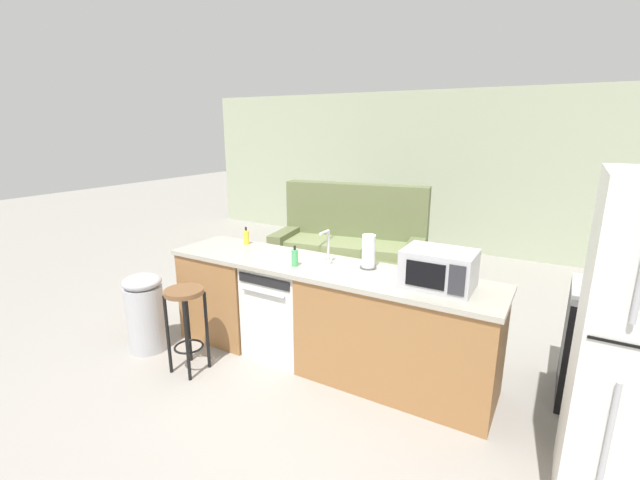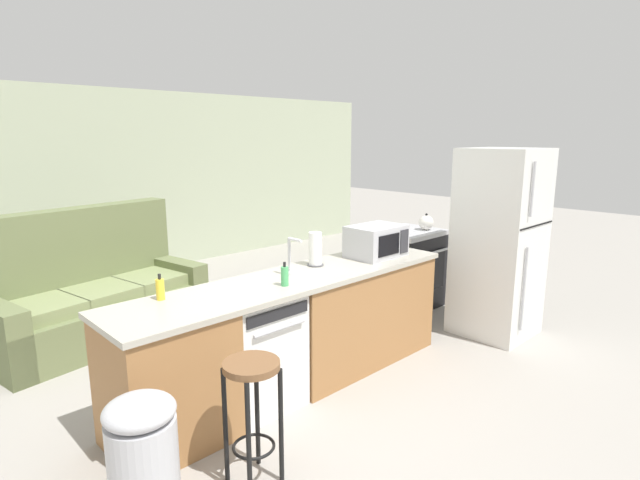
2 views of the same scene
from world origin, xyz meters
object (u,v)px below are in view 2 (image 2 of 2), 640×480
soap_bottle (285,276)px  refrigerator (499,243)px  stove_range (407,268)px  microwave (376,241)px  paper_towel_roll (315,249)px  dishwasher (254,350)px  bar_stool (252,396)px  kettle (426,223)px  trash_bin (144,465)px  couch (92,298)px  dish_soap_bottle (160,289)px

soap_bottle → refrigerator: bearing=-10.1°
stove_range → microwave: 1.47m
refrigerator → paper_towel_roll: (-1.85, 0.69, 0.11)m
dishwasher → stove_range: 2.66m
bar_stool → stove_range: bearing=21.7°
kettle → refrigerator: bearing=-99.8°
paper_towel_roll → kettle: (2.01, 0.28, -0.05)m
stove_range → soap_bottle: (-2.40, -0.67, 0.52)m
refrigerator → trash_bin: 3.77m
couch → microwave: bearing=-50.6°
dishwasher → dish_soap_bottle: bearing=161.0°
refrigerator → microwave: size_ratio=3.69×
dish_soap_bottle → trash_bin: bearing=-123.0°
soap_bottle → couch: 2.41m
paper_towel_roll → soap_bottle: (-0.55, -0.26, -0.07)m
stove_range → paper_towel_roll: size_ratio=3.19×
paper_towel_roll → bar_stool: (-1.27, -0.83, -0.50)m
soap_bottle → bar_stool: (-0.72, -0.57, -0.44)m
refrigerator → dish_soap_bottle: 3.28m
paper_towel_roll → trash_bin: size_ratio=0.38×
couch → dish_soap_bottle: bearing=-96.0°
stove_range → microwave: size_ratio=1.80×
paper_towel_roll → bar_stool: 1.60m
dish_soap_bottle → soap_bottle: bearing=-22.4°
stove_range → trash_bin: 3.91m
microwave → bar_stool: (-1.89, -0.69, -0.50)m
dish_soap_bottle → trash_bin: (-0.54, -0.83, -0.59)m
kettle → soap_bottle: bearing=-168.0°
couch → soap_bottle: bearing=-75.4°
dish_soap_bottle → couch: (0.20, 1.93, -0.58)m
couch → paper_towel_roll: bearing=-60.3°
dish_soap_bottle → microwave: bearing=-6.0°
couch → dishwasher: bearing=-79.7°
dishwasher → stove_range: size_ratio=0.93×
microwave → trash_bin: size_ratio=0.68×
bar_stool → couch: size_ratio=0.35×
dish_soap_bottle → bar_stool: bearing=-85.3°
kettle → trash_bin: (-3.90, -1.05, -0.61)m
microwave → couch: (-1.76, 2.14, -0.65)m
kettle → couch: size_ratio=0.10×
refrigerator → kettle: (0.17, 0.97, 0.06)m
paper_towel_roll → kettle: bearing=8.0°
dish_soap_bottle → bar_stool: 1.00m
microwave → paper_towel_roll: size_ratio=1.77×
refrigerator → paper_towel_roll: size_ratio=6.55×
dishwasher → kettle: size_ratio=4.10×
trash_bin → stove_range: bearing=17.5°
trash_bin → paper_towel_roll: bearing=22.2°
dishwasher → bar_stool: 0.87m
refrigerator → paper_towel_roll: refrigerator is taller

